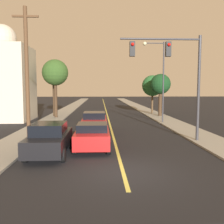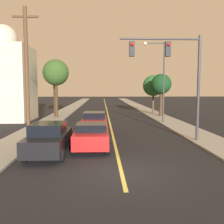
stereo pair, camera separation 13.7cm
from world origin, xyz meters
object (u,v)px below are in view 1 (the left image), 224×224
object	(u,v)px
car_near_lane_second	(94,122)
streetlamp_right	(159,71)
domed_building_left	(4,80)
car_near_lane_front	(92,136)
tree_right_near	(152,86)
utility_pole_left	(27,72)
tree_right_far	(160,85)
car_outer_lane_front	(50,139)
traffic_signal_mast	(174,66)
tree_left_near	(55,73)
tree_left_far	(54,75)

from	to	relation	value
car_near_lane_second	streetlamp_right	size ratio (longest dim) A/B	0.57
car_near_lane_second	domed_building_left	size ratio (longest dim) A/B	0.44
car_near_lane_front	tree_right_near	distance (m)	21.20
car_near_lane_second	utility_pole_left	xyz separation A→B (m)	(-4.11, -3.31, 3.59)
tree_right_near	tree_right_far	distance (m)	3.62
car_outer_lane_front	utility_pole_left	xyz separation A→B (m)	(-1.97, 3.21, 3.60)
car_near_lane_second	utility_pole_left	distance (m)	6.39
domed_building_left	car_outer_lane_front	bearing A→B (deg)	-62.33
car_near_lane_front	car_near_lane_second	size ratio (longest dim) A/B	0.89
car_near_lane_second	traffic_signal_mast	xyz separation A→B (m)	(5.07, -3.80, 3.97)
tree_left_near	domed_building_left	bearing A→B (deg)	-161.84
tree_right_far	domed_building_left	xyz separation A→B (m)	(-17.48, -2.63, 0.48)
car_near_lane_second	tree_left_far	xyz separation A→B (m)	(-5.05, 10.98, 4.18)
car_near_lane_second	tree_left_near	xyz separation A→B (m)	(-4.65, 9.65, 4.35)
car_near_lane_front	utility_pole_left	xyz separation A→B (m)	(-4.11, 2.05, 3.67)
domed_building_left	utility_pole_left	bearing A→B (deg)	-63.47
car_near_lane_front	tree_right_far	xyz separation A→B (m)	(7.73, 15.97, 3.13)
car_outer_lane_front	streetlamp_right	world-z (taller)	streetlamp_right
car_outer_lane_front	car_near_lane_front	bearing A→B (deg)	28.27
traffic_signal_mast	utility_pole_left	xyz separation A→B (m)	(-9.19, 0.49, -0.38)
traffic_signal_mast	tree_right_near	world-z (taller)	traffic_signal_mast
tree_left_near	tree_left_far	xyz separation A→B (m)	(-0.41, 1.33, -0.17)
traffic_signal_mast	streetlamp_right	xyz separation A→B (m)	(1.05, 8.65, 0.26)
car_near_lane_front	tree_right_near	xyz separation A→B (m)	(7.53, 19.58, 3.03)
tree_right_far	tree_right_near	bearing A→B (deg)	93.23
car_near_lane_second	domed_building_left	world-z (taller)	domed_building_left
tree_right_far	utility_pole_left	bearing A→B (deg)	-130.41
car_near_lane_front	tree_left_far	size ratio (longest dim) A/B	0.63
traffic_signal_mast	tree_left_near	bearing A→B (deg)	125.84
car_outer_lane_front	tree_right_near	bearing A→B (deg)	64.99
car_near_lane_second	car_outer_lane_front	distance (m)	6.86
tree_left_far	car_near_lane_second	bearing A→B (deg)	-65.30
traffic_signal_mast	tree_left_far	xyz separation A→B (m)	(-10.12, 14.78, 0.21)
tree_left_far	car_near_lane_front	bearing A→B (deg)	-72.83
utility_pole_left	domed_building_left	size ratio (longest dim) A/B	0.82
tree_left_far	domed_building_left	size ratio (longest dim) A/B	0.62
tree_left_near	car_near_lane_second	bearing A→B (deg)	-64.30
traffic_signal_mast	tree_right_near	bearing A→B (deg)	82.24
utility_pole_left	streetlamp_right	bearing A→B (deg)	38.53
traffic_signal_mast	tree_left_far	world-z (taller)	traffic_signal_mast
domed_building_left	streetlamp_right	bearing A→B (deg)	-11.16
car_near_lane_second	tree_left_near	size ratio (longest dim) A/B	0.67
car_outer_lane_front	tree_right_far	bearing A→B (deg)	60.02
utility_pole_left	tree_right_near	world-z (taller)	utility_pole_left
car_near_lane_second	tree_right_far	distance (m)	13.48
car_near_lane_front	tree_right_near	world-z (taller)	tree_right_near
car_near_lane_second	tree_left_far	bearing A→B (deg)	114.70
car_near_lane_second	tree_right_near	world-z (taller)	tree_right_near
car_outer_lane_front	tree_left_far	distance (m)	18.23
utility_pole_left	tree_right_far	size ratio (longest dim) A/B	1.64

